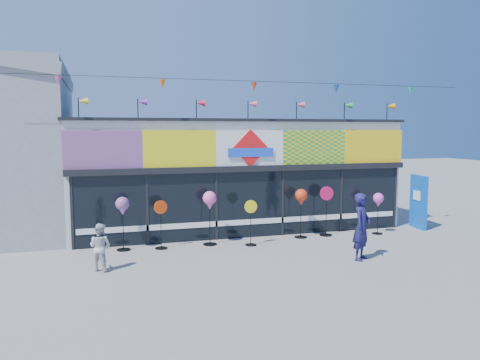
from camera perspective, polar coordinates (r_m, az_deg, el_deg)
name	(u,v)px	position (r m, az deg, el deg)	size (l,w,h in m)	color
ground	(288,264)	(13.27, 5.85, -10.14)	(80.00, 80.00, 0.00)	gray
kite_shop	(230,172)	(18.44, -1.21, 0.94)	(16.00, 5.70, 5.31)	silver
blue_sign	(418,202)	(18.91, 20.92, -2.49)	(0.28, 1.02, 2.01)	blue
spinner_0	(123,208)	(14.81, -14.13, -3.28)	(0.42, 0.42, 1.67)	black
spinner_1	(161,223)	(14.86, -9.62, -5.22)	(0.42, 0.39, 1.53)	black
spinner_2	(210,202)	(15.08, -3.72, -2.68)	(0.44, 0.44, 1.76)	black
spinner_3	(251,222)	(15.08, 1.33, -5.09)	(0.41, 0.38, 1.47)	black
spinner_4	(301,199)	(16.19, 7.47, -2.28)	(0.43, 0.43, 1.70)	black
spinner_5	(326,210)	(16.72, 10.48, -3.58)	(0.49, 0.44, 1.75)	black
spinner_6	(378,201)	(17.36, 16.50, -2.48)	(0.38, 0.38, 1.49)	black
adult_man	(362,227)	(13.84, 14.63, -5.53)	(0.70, 0.46, 1.92)	#1A1748
child	(100,247)	(13.00, -16.68, -7.82)	(0.62, 0.36, 1.27)	silver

